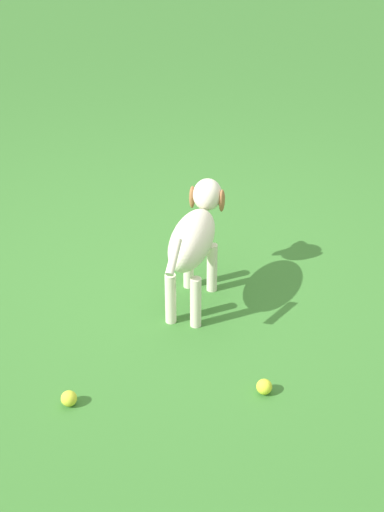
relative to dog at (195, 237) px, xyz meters
The scene contains 4 objects.
ground 0.40m from the dog, 168.99° to the right, with size 14.00×14.00×0.00m, color #38722D.
dog is the anchor object (origin of this frame).
tennis_ball_0 0.97m from the dog, 50.15° to the right, with size 0.07×0.07×0.07m, color #CDD437.
tennis_ball_1 0.81m from the dog, ahead, with size 0.07×0.07×0.07m, color #D3E033.
Camera 1 is at (3.11, -0.83, 2.08)m, focal length 52.57 mm.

